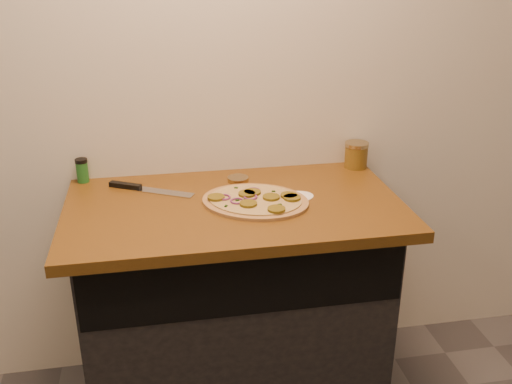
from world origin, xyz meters
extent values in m
cube|color=beige|center=(0.00, 1.75, 1.35)|extent=(4.00, 0.02, 2.70)
cube|color=black|center=(0.00, 1.45, 0.43)|extent=(1.10, 0.60, 0.86)
cube|color=brown|center=(0.00, 1.42, 0.88)|extent=(1.20, 0.70, 0.04)
cylinder|color=tan|center=(0.07, 1.40, 0.91)|extent=(0.50, 0.50, 0.01)
cylinder|color=beige|center=(0.07, 1.40, 0.91)|extent=(0.43, 0.43, 0.00)
cylinder|color=brown|center=(0.20, 1.37, 0.92)|extent=(0.06, 0.06, 0.01)
cylinder|color=brown|center=(0.07, 1.45, 0.92)|extent=(0.06, 0.06, 0.01)
cylinder|color=brown|center=(0.04, 1.35, 0.92)|extent=(0.06, 0.06, 0.01)
cylinder|color=brown|center=(0.05, 1.44, 0.92)|extent=(0.06, 0.06, 0.01)
cylinder|color=brown|center=(0.13, 1.29, 0.92)|extent=(0.06, 0.06, 0.01)
cylinder|color=brown|center=(0.13, 1.39, 0.92)|extent=(0.06, 0.06, 0.01)
cylinder|color=brown|center=(-0.06, 1.43, 0.92)|extent=(0.06, 0.06, 0.01)
cylinder|color=brown|center=(0.20, 1.40, 0.92)|extent=(0.06, 0.06, 0.01)
torus|color=#702A68|center=(0.08, 1.47, 0.92)|extent=(0.05, 0.05, 0.01)
torus|color=#702A68|center=(-0.04, 1.43, 0.92)|extent=(0.05, 0.05, 0.01)
torus|color=#702A68|center=(0.01, 1.38, 0.92)|extent=(0.05, 0.05, 0.01)
torus|color=#702A68|center=(0.06, 1.41, 0.92)|extent=(0.05, 0.05, 0.01)
cube|color=black|center=(0.04, 1.40, 0.92)|extent=(0.01, 0.02, 0.00)
cube|color=black|center=(0.15, 1.45, 0.92)|extent=(0.02, 0.01, 0.00)
cube|color=black|center=(0.13, 1.43, 0.92)|extent=(0.02, 0.01, 0.00)
cube|color=black|center=(0.02, 1.51, 0.92)|extent=(0.02, 0.01, 0.00)
cube|color=black|center=(0.15, 1.33, 0.92)|extent=(0.01, 0.01, 0.00)
cube|color=black|center=(0.06, 1.35, 0.92)|extent=(0.01, 0.01, 0.00)
cube|color=black|center=(-0.04, 1.35, 0.92)|extent=(0.01, 0.02, 0.00)
cube|color=black|center=(0.01, 1.39, 0.92)|extent=(0.02, 0.01, 0.00)
cube|color=#B7BAC1|center=(-0.25, 1.55, 0.90)|extent=(0.23, 0.15, 0.01)
cube|color=black|center=(-0.39, 1.63, 0.91)|extent=(0.13, 0.08, 0.02)
cylinder|color=tan|center=(0.04, 1.62, 0.91)|extent=(0.11, 0.11, 0.02)
cylinder|color=#A72410|center=(0.55, 1.69, 0.95)|extent=(0.09, 0.09, 0.09)
cylinder|color=tan|center=(0.55, 1.69, 1.00)|extent=(0.10, 0.10, 0.02)
cylinder|color=#206625|center=(-0.55, 1.72, 0.94)|extent=(0.05, 0.05, 0.08)
cylinder|color=black|center=(-0.55, 1.72, 0.99)|extent=(0.05, 0.05, 0.01)
cylinder|color=silver|center=(0.22, 1.43, 0.90)|extent=(0.17, 0.17, 0.00)
camera|label=1|loc=(-0.26, -0.43, 1.73)|focal=40.00mm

